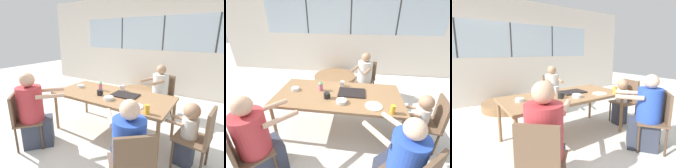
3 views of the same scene
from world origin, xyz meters
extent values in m
plane|color=beige|center=(0.00, 0.00, 0.00)|extent=(16.00, 16.00, 0.00)
cube|color=silver|center=(0.00, 2.69, 1.40)|extent=(8.40, 0.06, 2.80)
cube|color=silver|center=(0.00, 2.64, 1.71)|extent=(5.20, 0.02, 0.92)
cube|color=#333333|center=(-1.30, 2.64, 1.71)|extent=(0.04, 0.01, 0.92)
cube|color=#333333|center=(0.00, 2.64, 1.71)|extent=(0.04, 0.01, 0.92)
cube|color=#333333|center=(1.30, 2.64, 1.71)|extent=(0.04, 0.01, 0.92)
cube|color=olive|center=(0.00, 0.00, 0.69)|extent=(1.96, 0.91, 0.04)
cylinder|color=olive|center=(-0.93, -0.41, 0.34)|extent=(0.05, 0.05, 0.67)
cylinder|color=olive|center=(0.93, -0.41, 0.34)|extent=(0.05, 0.05, 0.67)
cylinder|color=olive|center=(-0.93, 0.41, 0.34)|extent=(0.05, 0.05, 0.67)
cylinder|color=olive|center=(0.93, 0.41, 0.34)|extent=(0.05, 0.05, 0.67)
cube|color=brown|center=(-0.87, -0.97, 0.41)|extent=(0.56, 0.56, 0.03)
cube|color=brown|center=(-0.99, -1.10, 0.64)|extent=(0.31, 0.28, 0.42)
cylinder|color=#4C3828|center=(-0.88, -0.73, 0.20)|extent=(0.03, 0.03, 0.40)
cylinder|color=#4C3828|center=(-0.63, -0.95, 0.20)|extent=(0.03, 0.03, 0.40)
cylinder|color=#4C3828|center=(-1.11, -0.98, 0.20)|extent=(0.03, 0.03, 0.40)
cylinder|color=#4C3828|center=(-0.85, -1.21, 0.20)|extent=(0.03, 0.03, 0.40)
cube|color=brown|center=(0.84, -0.99, 0.41)|extent=(0.56, 0.56, 0.03)
cube|color=brown|center=(0.95, -1.13, 0.64)|extent=(0.31, 0.27, 0.42)
cylinder|color=#4C3828|center=(0.86, -0.75, 0.20)|extent=(0.03, 0.03, 0.40)
cube|color=brown|center=(0.46, 1.21, 0.41)|extent=(0.52, 0.52, 0.03)
cube|color=brown|center=(0.52, 1.38, 0.64)|extent=(0.37, 0.17, 0.42)
cylinder|color=#4C3828|center=(0.56, 0.99, 0.20)|extent=(0.03, 0.03, 0.40)
cylinder|color=#4C3828|center=(0.24, 1.12, 0.20)|extent=(0.03, 0.03, 0.40)
cylinder|color=#4C3828|center=(0.68, 1.31, 0.20)|extent=(0.03, 0.03, 0.40)
cylinder|color=#4C3828|center=(0.36, 1.43, 0.20)|extent=(0.03, 0.03, 0.40)
cube|color=brown|center=(1.29, -0.16, 0.41)|extent=(0.45, 0.45, 0.03)
cube|color=brown|center=(1.47, -0.18, 0.64)|extent=(0.08, 0.38, 0.42)
cylinder|color=#4C3828|center=(1.10, -0.31, 0.20)|extent=(0.03, 0.03, 0.40)
cylinder|color=#4C3828|center=(1.14, 0.03, 0.20)|extent=(0.03, 0.03, 0.40)
cylinder|color=#4C3828|center=(1.44, -0.35, 0.20)|extent=(0.03, 0.03, 0.40)
cylinder|color=#4C3828|center=(1.48, -0.01, 0.20)|extent=(0.03, 0.03, 0.40)
cube|color=#333847|center=(-0.79, -0.89, 0.21)|extent=(0.52, 0.53, 0.43)
cylinder|color=#B23338|center=(-0.84, -0.94, 0.69)|extent=(0.35, 0.35, 0.52)
sphere|color=tan|center=(-0.84, -0.94, 1.05)|extent=(0.21, 0.21, 0.21)
cylinder|color=tan|center=(-0.76, -0.61, 0.83)|extent=(0.30, 0.33, 0.06)
cylinder|color=tan|center=(-0.52, -0.82, 0.83)|extent=(0.30, 0.33, 0.06)
cylinder|color=#284CB7|center=(0.81, -0.96, 0.66)|extent=(0.33, 0.33, 0.47)
sphere|color=#DBB293|center=(0.81, -0.96, 0.99)|extent=(0.20, 0.20, 0.20)
cylinder|color=#DBB293|center=(0.51, -0.84, 0.79)|extent=(0.28, 0.32, 0.06)
cylinder|color=#DBB293|center=(0.74, -0.65, 0.79)|extent=(0.28, 0.32, 0.06)
cube|color=#333847|center=(0.42, 1.12, 0.21)|extent=(0.41, 0.46, 0.43)
cylinder|color=beige|center=(0.45, 1.18, 0.66)|extent=(0.32, 0.32, 0.46)
sphere|color=#A37A5B|center=(0.45, 1.18, 0.99)|extent=(0.19, 0.19, 0.19)
cylinder|color=#A37A5B|center=(0.48, 0.87, 0.78)|extent=(0.18, 0.35, 0.06)
cylinder|color=#A37A5B|center=(0.22, 0.97, 0.78)|extent=(0.18, 0.35, 0.06)
cube|color=#333847|center=(1.21, -0.15, 0.21)|extent=(0.26, 0.21, 0.43)
cylinder|color=beige|center=(1.25, -0.15, 0.55)|extent=(0.20, 0.20, 0.25)
sphere|color=#A37A5B|center=(1.25, -0.15, 0.78)|extent=(0.20, 0.20, 0.20)
cylinder|color=#A37A5B|center=(1.07, -0.22, 0.60)|extent=(0.22, 0.07, 0.04)
cylinder|color=#A37A5B|center=(1.09, -0.04, 0.60)|extent=(0.22, 0.07, 0.04)
cube|color=black|center=(0.21, 0.06, 0.72)|extent=(0.42, 0.30, 0.02)
cylinder|color=black|center=(-0.15, -0.14, 0.76)|extent=(0.09, 0.09, 0.09)
torus|color=black|center=(-0.11, -0.14, 0.76)|extent=(0.01, 0.06, 0.06)
cylinder|color=#CC668C|center=(-0.30, 0.08, 0.78)|extent=(0.07, 0.07, 0.13)
cone|color=#4CB266|center=(-0.30, 0.08, 0.86)|extent=(0.07, 0.07, 0.04)
cylinder|color=gold|center=(0.76, -0.38, 0.77)|extent=(0.07, 0.07, 0.12)
cube|color=silver|center=(0.03, 0.29, 0.76)|extent=(0.07, 0.07, 0.09)
cylinder|color=silver|center=(-0.72, 0.03, 0.74)|extent=(0.12, 0.12, 0.05)
cylinder|color=silver|center=(0.08, -0.23, 0.73)|extent=(0.15, 0.15, 0.05)
cylinder|color=beige|center=(0.54, -0.26, 0.72)|extent=(0.24, 0.24, 0.01)
cylinder|color=olive|center=(-0.38, 1.96, 0.01)|extent=(1.18, 1.18, 0.03)
cylinder|color=olive|center=(-0.38, 1.96, 0.04)|extent=(1.19, 1.19, 0.03)
cylinder|color=olive|center=(-0.38, 1.96, 0.07)|extent=(1.18, 1.18, 0.03)
cylinder|color=olive|center=(-0.38, 1.96, 0.10)|extent=(1.19, 1.19, 0.03)
cylinder|color=olive|center=(-0.38, 1.96, 0.14)|extent=(1.18, 1.18, 0.03)
cylinder|color=olive|center=(-0.38, 1.96, 0.16)|extent=(1.19, 1.19, 0.03)
camera|label=1|loc=(1.48, -2.32, 1.67)|focal=28.00mm
camera|label=2|loc=(0.29, -2.03, 1.92)|focal=24.00mm
camera|label=3|loc=(-1.50, -2.27, 1.40)|focal=28.00mm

